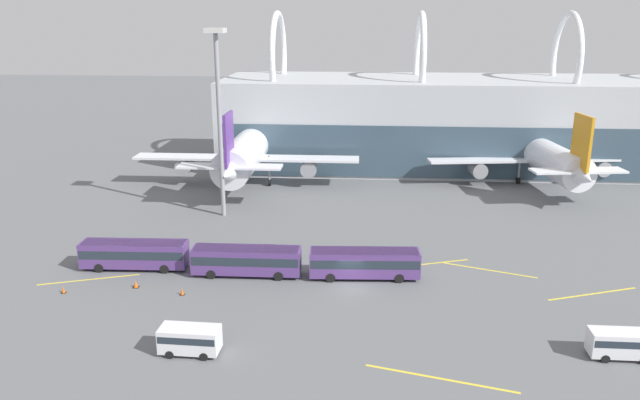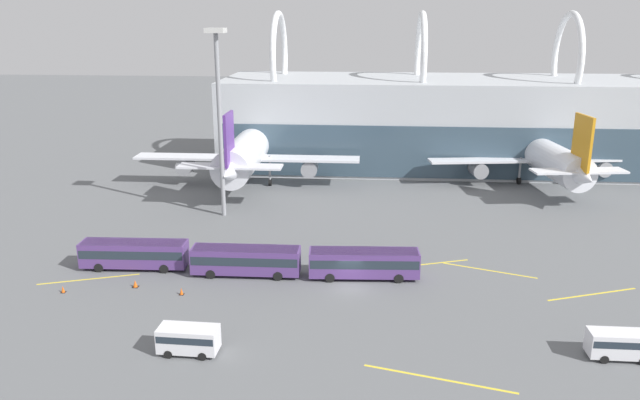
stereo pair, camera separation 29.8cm
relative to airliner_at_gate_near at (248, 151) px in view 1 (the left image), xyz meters
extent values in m
plane|color=slate|center=(18.03, -39.70, -5.53)|extent=(440.00, 440.00, 0.00)
cube|color=#B2B7BC|center=(66.42, 15.69, 2.39)|extent=(145.98, 23.46, 15.86)
torus|color=white|center=(3.10, 15.69, 13.77)|extent=(1.10, 16.43, 16.43)
torus|color=white|center=(28.43, 15.69, 13.77)|extent=(1.10, 16.43, 16.43)
torus|color=white|center=(53.76, 15.69, 13.77)|extent=(1.10, 16.43, 16.43)
cylinder|color=silver|center=(0.00, 0.58, 0.07)|extent=(5.89, 29.98, 5.70)
sphere|color=silver|center=(-0.10, 15.55, 0.07)|extent=(5.59, 5.59, 5.59)
cone|color=silver|center=(0.09, -14.40, 0.07)|extent=(5.46, 6.61, 5.41)
cube|color=silver|center=(0.01, -1.25, -0.93)|extent=(36.44, 4.16, 0.35)
cylinder|color=gray|center=(-10.19, -1.32, -2.48)|extent=(2.62, 3.30, 2.60)
cylinder|color=gray|center=(10.21, -1.18, -2.48)|extent=(2.62, 3.30, 2.60)
cube|color=#5B338C|center=(0.09, -13.67, 4.59)|extent=(0.43, 5.14, 7.34)
cube|color=silver|center=(0.09, -13.67, 0.64)|extent=(14.84, 3.30, 0.28)
cylinder|color=gray|center=(-0.07, 10.62, -2.74)|extent=(0.36, 0.36, 4.48)
cylinder|color=black|center=(-0.07, 10.62, -4.98)|extent=(0.46, 1.10, 1.10)
cylinder|color=gray|center=(-3.70, -1.27, -2.74)|extent=(0.36, 0.36, 4.48)
cylinder|color=black|center=(-3.70, -1.27, -4.98)|extent=(0.46, 1.10, 1.10)
cylinder|color=gray|center=(3.71, -1.23, -2.74)|extent=(0.36, 0.36, 4.48)
cylinder|color=black|center=(3.71, -1.23, -4.98)|extent=(0.46, 1.10, 1.10)
cylinder|color=silver|center=(47.46, 5.50, -0.58)|extent=(9.52, 32.39, 5.14)
sphere|color=silver|center=(45.25, 21.34, -0.58)|extent=(5.04, 5.04, 5.04)
cone|color=silver|center=(49.67, -10.34, -0.58)|extent=(5.81, 7.63, 4.89)
cube|color=silver|center=(47.73, 3.57, -1.48)|extent=(36.86, 8.26, 0.35)
cylinder|color=gray|center=(37.53, 2.14, -2.98)|extent=(2.95, 3.74, 2.50)
cylinder|color=gray|center=(57.92, 4.99, -2.98)|extent=(2.95, 3.74, 2.50)
cube|color=orange|center=(49.56, -9.57, 4.05)|extent=(1.14, 5.41, 7.72)
cube|color=silver|center=(49.56, -9.57, -0.07)|extent=(13.68, 5.02, 0.28)
cylinder|color=gray|center=(45.98, 16.12, -3.04)|extent=(0.36, 0.36, 3.89)
cylinder|color=black|center=(45.98, 16.12, -4.98)|extent=(0.60, 1.15, 1.10)
cylinder|color=gray|center=(44.42, 3.11, -3.04)|extent=(0.36, 0.36, 3.89)
cylinder|color=black|center=(44.42, 3.11, -4.98)|extent=(0.60, 1.15, 1.10)
cylinder|color=gray|center=(51.04, 4.03, -3.04)|extent=(0.36, 0.36, 3.89)
cylinder|color=black|center=(51.04, 4.03, -4.98)|extent=(0.60, 1.15, 1.10)
cube|color=#56387A|center=(-5.75, -36.47, -3.81)|extent=(11.66, 3.12, 2.69)
cube|color=#232D38|center=(-5.75, -36.47, -3.54)|extent=(11.43, 3.14, 0.94)
cube|color=silver|center=(-5.75, -36.47, -2.53)|extent=(11.31, 3.03, 0.12)
cylinder|color=black|center=(-2.21, -35.09, -5.03)|extent=(1.01, 0.34, 1.00)
cylinder|color=black|center=(-2.11, -37.58, -5.03)|extent=(1.01, 0.34, 1.00)
cylinder|color=black|center=(-9.38, -35.36, -5.03)|extent=(1.01, 0.34, 1.00)
cylinder|color=black|center=(-9.28, -37.85, -5.03)|extent=(1.01, 0.34, 1.00)
cube|color=#56387A|center=(6.84, -37.33, -3.81)|extent=(11.60, 2.83, 2.69)
cube|color=#232D38|center=(6.84, -37.33, -3.54)|extent=(11.37, 2.86, 0.94)
cube|color=silver|center=(6.84, -37.33, -2.53)|extent=(11.25, 2.74, 0.12)
cylinder|color=black|center=(10.41, -36.05, -5.03)|extent=(1.00, 0.31, 1.00)
cylinder|color=black|center=(10.44, -38.54, -5.03)|extent=(1.00, 0.31, 1.00)
cylinder|color=black|center=(3.24, -36.13, -5.03)|extent=(1.00, 0.31, 1.00)
cylinder|color=black|center=(3.27, -38.62, -5.03)|extent=(1.00, 0.31, 1.00)
cube|color=#56387A|center=(19.43, -37.10, -3.81)|extent=(11.70, 3.34, 2.69)
cube|color=#232D38|center=(19.43, -37.10, -3.54)|extent=(11.47, 3.35, 0.94)
cube|color=silver|center=(19.43, -37.10, -2.53)|extent=(11.35, 3.24, 0.12)
cylinder|color=black|center=(22.94, -35.65, -5.03)|extent=(1.02, 0.36, 1.00)
cylinder|color=black|center=(23.08, -38.14, -5.03)|extent=(1.02, 0.36, 1.00)
cylinder|color=black|center=(15.78, -36.05, -5.03)|extent=(1.02, 0.36, 1.00)
cylinder|color=black|center=(15.92, -38.54, -5.03)|extent=(1.02, 0.36, 1.00)
cube|color=silver|center=(40.43, -51.62, -4.21)|extent=(5.23, 1.95, 2.05)
cube|color=#232D38|center=(40.43, -51.62, -3.88)|extent=(5.07, 1.97, 0.61)
cylinder|color=black|center=(38.91, -52.53, -5.18)|extent=(0.70, 0.22, 0.70)
cylinder|color=black|center=(38.91, -50.70, -5.18)|extent=(0.70, 0.22, 0.70)
cylinder|color=black|center=(41.94, -50.70, -5.18)|extent=(0.70, 0.22, 0.70)
cube|color=silver|center=(5.23, -53.61, -4.22)|extent=(4.99, 2.30, 2.03)
cube|color=#232D38|center=(5.23, -53.61, -3.90)|extent=(4.85, 2.31, 0.61)
cylinder|color=black|center=(3.77, -54.57, -5.18)|extent=(0.71, 0.24, 0.70)
cylinder|color=black|center=(3.83, -52.55, -5.18)|extent=(0.71, 0.24, 0.70)
cylinder|color=black|center=(6.62, -54.66, -5.18)|extent=(0.71, 0.24, 0.70)
cylinder|color=black|center=(6.69, -52.65, -5.18)|extent=(0.71, 0.24, 0.70)
cylinder|color=gray|center=(-0.28, -17.10, 6.79)|extent=(0.60, 0.60, 24.65)
cube|color=silver|center=(-0.28, -17.10, 19.36)|extent=(2.47, 2.47, 0.62)
cube|color=yellow|center=(25.45, -55.85, -5.53)|extent=(11.54, 3.25, 0.01)
cube|color=yellow|center=(-9.56, -39.83, -5.53)|extent=(9.79, 3.72, 0.01)
cube|color=yellow|center=(42.33, -39.38, -5.53)|extent=(9.77, 3.86, 0.01)
cube|color=yellow|center=(28.30, -32.14, -5.53)|extent=(5.91, 2.29, 0.01)
cube|color=yellow|center=(33.10, -34.05, -5.53)|extent=(9.61, 3.72, 0.01)
cube|color=black|center=(1.31, -42.72, -5.52)|extent=(0.48, 0.48, 0.02)
cone|color=#EA5914|center=(1.31, -42.72, -5.16)|extent=(0.35, 0.35, 0.70)
cube|color=black|center=(-3.94, -41.34, -5.52)|extent=(0.62, 0.62, 0.02)
cone|color=#EA5914|center=(-3.94, -41.34, -5.15)|extent=(0.46, 0.46, 0.72)
cube|color=black|center=(-10.73, -43.18, -5.52)|extent=(0.47, 0.47, 0.02)
cone|color=#EA5914|center=(-10.73, -43.18, -5.16)|extent=(0.35, 0.35, 0.70)
camera|label=1|loc=(19.39, -98.43, 21.42)|focal=35.00mm
camera|label=2|loc=(19.69, -98.41, 21.42)|focal=35.00mm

